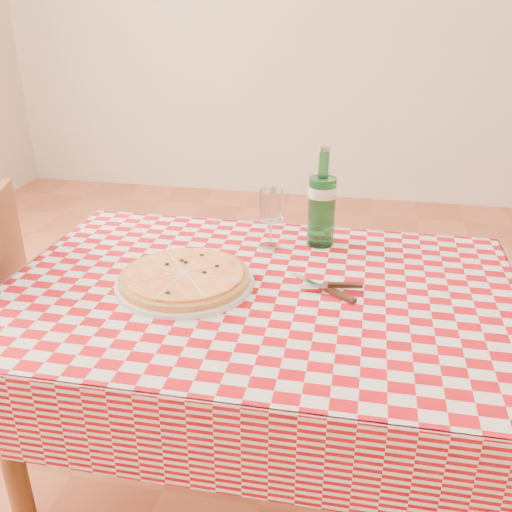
{
  "coord_description": "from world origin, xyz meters",
  "views": [
    {
      "loc": [
        0.24,
        -1.25,
        1.43
      ],
      "look_at": [
        -0.02,
        0.06,
        0.82
      ],
      "focal_mm": 40.0,
      "sensor_mm": 36.0,
      "label": 1
    }
  ],
  "objects": [
    {
      "name": "dining_table",
      "position": [
        0.0,
        0.0,
        0.66
      ],
      "size": [
        1.2,
        0.8,
        0.75
      ],
      "color": "brown",
      "rests_on": "ground"
    },
    {
      "name": "tablecloth",
      "position": [
        0.0,
        0.0,
        0.75
      ],
      "size": [
        1.3,
        0.9,
        0.01
      ],
      "primitive_type": "cube",
      "color": "#A30A13",
      "rests_on": "dining_table"
    },
    {
      "name": "pizza_plate",
      "position": [
        -0.19,
        -0.02,
        0.78
      ],
      "size": [
        0.4,
        0.4,
        0.05
      ],
      "primitive_type": null,
      "rotation": [
        0.0,
        0.0,
        -0.15
      ],
      "color": "gold",
      "rests_on": "tablecloth"
    },
    {
      "name": "water_bottle",
      "position": [
        0.12,
        0.31,
        0.91
      ],
      "size": [
        0.09,
        0.09,
        0.29
      ],
      "primitive_type": null,
      "rotation": [
        0.0,
        0.0,
        -0.13
      ],
      "color": "#19672C",
      "rests_on": "tablecloth"
    },
    {
      "name": "wine_glass",
      "position": [
        -0.02,
        0.26,
        0.84
      ],
      "size": [
        0.08,
        0.08,
        0.17
      ],
      "primitive_type": null,
      "rotation": [
        0.0,
        0.0,
        0.27
      ],
      "color": "white",
      "rests_on": "tablecloth"
    },
    {
      "name": "cutlery",
      "position": [
        0.17,
        0.02,
        0.77
      ],
      "size": [
        0.25,
        0.22,
        0.02
      ],
      "primitive_type": null,
      "rotation": [
        0.0,
        0.0,
        -0.17
      ],
      "color": "silver",
      "rests_on": "tablecloth"
    }
  ]
}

